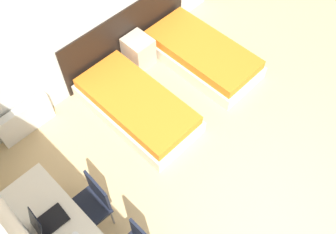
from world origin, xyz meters
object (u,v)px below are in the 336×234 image
bed_near_door (202,54)px  chair_near_laptop (90,204)px  bed_near_window (137,106)px  nightstand (139,51)px  laptop (46,222)px

bed_near_door → chair_near_laptop: size_ratio=2.16×
bed_near_window → bed_near_door: same height
bed_near_window → nightstand: size_ratio=3.77×
bed_near_window → bed_near_door: (1.43, 0.00, 0.00)m
bed_near_window → bed_near_door: size_ratio=1.00×
bed_near_window → nightstand: (0.71, 0.73, 0.07)m
bed_near_door → laptop: laptop is taller
bed_near_window → laptop: (-1.94, -0.78, 0.61)m
bed_near_door → bed_near_window: bearing=180.0°
bed_near_window → laptop: laptop is taller
laptop → nightstand: bearing=32.7°
nightstand → laptop: (-2.65, -1.50, 0.54)m
bed_near_door → laptop: (-3.37, -0.78, 0.61)m
bed_near_door → nightstand: 1.02m
laptop → bed_near_window: bearing=25.0°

